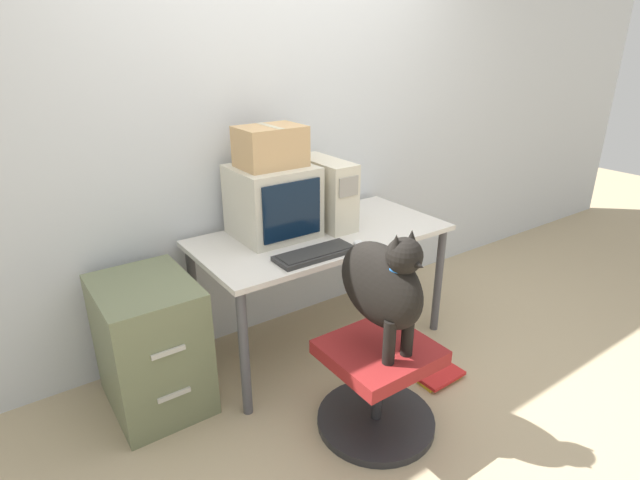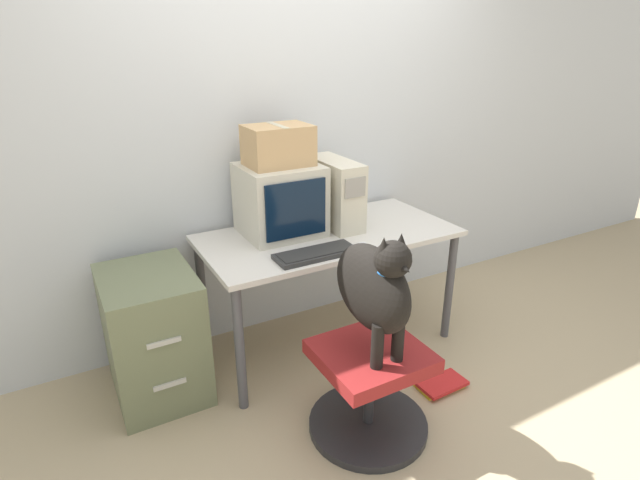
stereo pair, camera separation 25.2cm
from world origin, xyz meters
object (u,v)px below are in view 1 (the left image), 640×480
at_px(dog, 383,284).
at_px(filing_cabinet, 151,345).
at_px(cardboard_box, 271,146).
at_px(book_stack_floor, 439,376).
at_px(crt_monitor, 273,201).
at_px(office_chair, 377,385).
at_px(pc_tower, 325,192).
at_px(keyboard, 315,254).

height_order(dog, filing_cabinet, dog).
height_order(cardboard_box, book_stack_floor, cardboard_box).
bearing_deg(crt_monitor, office_chair, -87.90).
bearing_deg(filing_cabinet, book_stack_floor, -28.82).
bearing_deg(crt_monitor, dog, -87.90).
xyz_separation_m(pc_tower, dog, (-0.31, -0.87, -0.15)).
bearing_deg(cardboard_box, office_chair, -87.90).
relative_size(crt_monitor, office_chair, 0.74).
bearing_deg(dog, cardboard_box, 92.09).
bearing_deg(pc_tower, filing_cabinet, -176.63).
distance_m(dog, book_stack_floor, 0.93).
bearing_deg(book_stack_floor, filing_cabinet, 151.18).
height_order(pc_tower, dog, pc_tower).
bearing_deg(dog, crt_monitor, 92.10).
bearing_deg(office_chair, pc_tower, 70.54).
bearing_deg(filing_cabinet, pc_tower, 3.37).
relative_size(filing_cabinet, cardboard_box, 1.97).
bearing_deg(filing_cabinet, keyboard, -20.07).
distance_m(pc_tower, keyboard, 0.52).
relative_size(crt_monitor, cardboard_box, 1.24).
height_order(keyboard, office_chair, keyboard).
bearing_deg(book_stack_floor, keyboard, 140.34).
bearing_deg(pc_tower, dog, -109.44).
height_order(dog, book_stack_floor, dog).
xyz_separation_m(pc_tower, keyboard, (-0.32, -0.36, -0.19)).
relative_size(crt_monitor, pc_tower, 0.95).
relative_size(office_chair, book_stack_floor, 2.19).
bearing_deg(crt_monitor, filing_cabinet, -173.13).
bearing_deg(cardboard_box, keyboard, -87.51).
height_order(keyboard, filing_cabinet, keyboard).
height_order(pc_tower, office_chair, pc_tower).
bearing_deg(keyboard, cardboard_box, 92.49).
bearing_deg(filing_cabinet, dog, -44.12).
height_order(crt_monitor, filing_cabinet, crt_monitor).
xyz_separation_m(office_chair, cardboard_box, (-0.03, 0.90, 1.01)).
height_order(filing_cabinet, cardboard_box, cardboard_box).
height_order(crt_monitor, pc_tower, crt_monitor).
xyz_separation_m(filing_cabinet, book_stack_floor, (1.35, -0.74, -0.32)).
relative_size(crt_monitor, dog, 0.71).
xyz_separation_m(keyboard, filing_cabinet, (-0.81, 0.30, -0.41)).
height_order(crt_monitor, office_chair, crt_monitor).
bearing_deg(crt_monitor, cardboard_box, 90.00).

